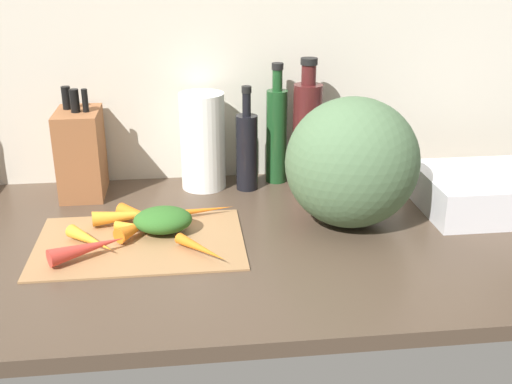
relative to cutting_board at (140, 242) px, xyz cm
name	(u,v)px	position (x,y,z in cm)	size (l,w,h in cm)	color
ground_plane	(229,241)	(18.90, 1.90, -1.90)	(170.00, 80.00, 3.00)	#47382B
wall_back	(216,64)	(18.90, 40.40, 29.60)	(170.00, 3.00, 60.00)	beige
cutting_board	(140,242)	(0.00, 0.00, 0.00)	(43.23, 29.02, 0.80)	#997047
carrot_0	(91,240)	(-9.77, -1.79, 1.81)	(2.82, 2.82, 13.66)	orange
carrot_1	(142,227)	(0.37, 3.86, 1.45)	(2.11, 2.11, 12.11)	orange
carrot_2	(195,211)	(11.91, 11.33, 1.44)	(2.09, 2.09, 17.87)	orange
carrot_3	(139,215)	(-0.60, 9.39, 2.12)	(3.43, 3.43, 10.44)	orange
carrot_4	(136,228)	(-0.84, 2.55, 2.08)	(3.36, 3.36, 10.17)	orange
carrot_5	(201,249)	(12.59, -7.83, 1.55)	(2.30, 2.30, 13.86)	orange
carrot_6	(132,215)	(-2.13, 9.19, 2.07)	(3.33, 3.33, 17.07)	orange
carrot_7	(88,248)	(-9.76, -6.18, 2.19)	(3.58, 3.58, 15.42)	red
carrot_greens_pile	(163,220)	(4.82, 3.72, 3.06)	(12.55, 9.65, 5.31)	#2D6023
winter_squash	(352,163)	(46.04, 4.84, 13.95)	(29.21, 26.71, 28.69)	#4C6B47
knife_block	(81,152)	(-15.16, 29.96, 10.50)	(10.33, 15.31, 26.82)	brown
paper_towel_roll	(203,141)	(14.71, 31.40, 11.83)	(11.21, 11.21, 24.47)	white
bottle_0	(247,150)	(25.60, 28.86, 9.97)	(5.46, 5.46, 26.49)	black
bottle_1	(277,133)	(33.84, 33.49, 12.66)	(5.48, 5.48, 31.06)	#19421E
bottle_2	(307,131)	(41.29, 31.18, 13.64)	(7.36, 7.36, 32.54)	#471919
dish_rack	(486,192)	(79.60, 8.50, 4.08)	(29.72, 24.83, 8.97)	silver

